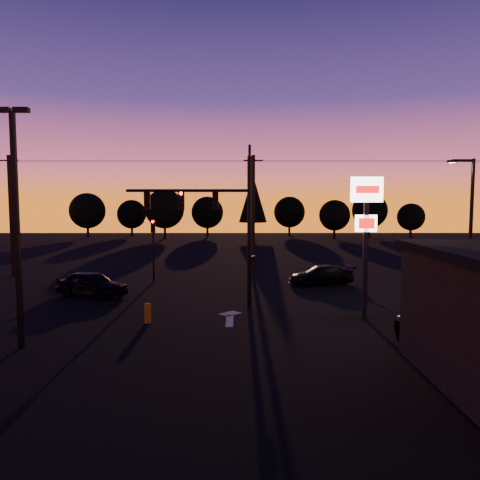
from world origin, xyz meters
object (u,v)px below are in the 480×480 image
Objects in this scene: streetlight at (469,223)px; car_left at (92,284)px; car_right at (321,275)px; pylon_sign at (366,217)px; traffic_signal_mast at (219,215)px; parking_lot_light at (16,212)px; bollard at (148,313)px; secondary_signal at (153,241)px; suv_parked at (453,337)px.

streetlight reaches higher than car_left.
car_left reaches higher than car_right.
traffic_signal_mast is at bearing 160.64° from pylon_sign.
bollard is at bearing 40.71° from parking_lot_light.
car_right is (13.99, 13.49, -4.63)m from parking_lot_light.
car_left is at bearing -119.68° from secondary_signal.
traffic_signal_mast is 9.33× the size of bollard.
bollard is 0.21× the size of car_right.
secondary_signal is 4.73× the size of bollard.
pylon_sign is 7.14m from suv_parked.
secondary_signal is at bearing -6.89° from car_left.
suv_parked is at bearing -118.33° from streetlight.
parking_lot_light is at bearing -99.79° from secondary_signal.
pylon_sign is at bearing 99.90° from suv_parked.
parking_lot_light is (-7.40, -6.99, 0.33)m from traffic_signal_mast.
streetlight is at bearing -70.13° from car_left.
streetlight is (14.01, 1.51, -0.52)m from traffic_signal_mast.
traffic_signal_mast is at bearing -59.39° from car_right.
secondary_signal is at bearing 123.54° from suv_parked.
traffic_signal_mast reaches higher than suv_parked.
car_right is at bearing -4.96° from secondary_signal.
pylon_sign reaches higher than car_left.
pylon_sign is 0.85× the size of streetlight.
streetlight is at bearing -17.56° from secondary_signal.
traffic_signal_mast is 9.19m from secondary_signal.
suv_parked is at bearing -99.81° from car_left.
traffic_signal_mast is at bearing 46.55° from bollard.
pylon_sign is at bearing -39.77° from secondary_signal.
car_right is at bearing 44.60° from traffic_signal_mast.
bollard is at bearing -175.11° from pylon_sign.
traffic_signal_mast reaches higher than pylon_sign.
traffic_signal_mast is 6.45m from bollard.
streetlight reaches higher than bollard.
traffic_signal_mast reaches higher than car_right.
streetlight is at bearing 30.08° from pylon_sign.
car_left is 1.00× the size of car_right.
car_left is at bearing 161.20° from traffic_signal_mast.
traffic_signal_mast is 12.68m from suv_parked.
traffic_signal_mast is at bearing 43.37° from parking_lot_light.
car_left reaches higher than suv_parked.
parking_lot_light reaches higher than pylon_sign.
secondary_signal is at bearing 140.23° from pylon_sign.
pylon_sign is (7.10, -2.49, -0.02)m from traffic_signal_mast.
secondary_signal is 0.54× the size of streetlight.
traffic_signal_mast is 1.67× the size of suv_parked.
suv_parked is (16.57, -10.60, -0.04)m from car_left.
parking_lot_light is 2.07× the size of car_left.
secondary_signal is 20.84m from suv_parked.
suv_parked is at bearing -48.30° from secondary_signal.
pylon_sign is (14.50, 4.50, -0.36)m from parking_lot_light.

